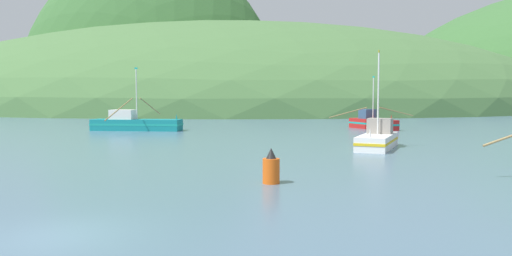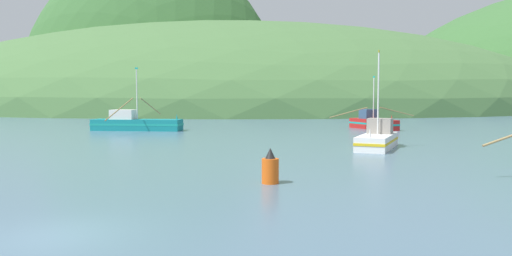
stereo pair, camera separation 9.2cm
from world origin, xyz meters
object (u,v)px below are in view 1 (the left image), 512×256
(fishing_boat_red, at_px, (372,123))
(fishing_boat_teal, at_px, (135,123))
(fishing_boat_white, at_px, (378,139))
(channel_buoy, at_px, (271,169))

(fishing_boat_red, bearing_deg, fishing_boat_teal, -108.91)
(fishing_boat_red, bearing_deg, fishing_boat_white, -36.48)
(fishing_boat_white, xyz_separation_m, channel_buoy, (-6.81, -16.09, -0.04))
(fishing_boat_red, height_order, fishing_boat_teal, fishing_boat_teal)
(fishing_boat_red, bearing_deg, channel_buoy, -44.33)
(fishing_boat_red, xyz_separation_m, fishing_boat_teal, (-28.09, -6.20, 0.05))
(fishing_boat_teal, bearing_deg, fishing_boat_red, 11.60)
(fishing_boat_teal, distance_m, channel_buoy, 37.31)
(fishing_boat_white, relative_size, fishing_boat_teal, 0.44)
(fishing_boat_white, xyz_separation_m, fishing_boat_teal, (-26.11, 15.84, 0.11))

